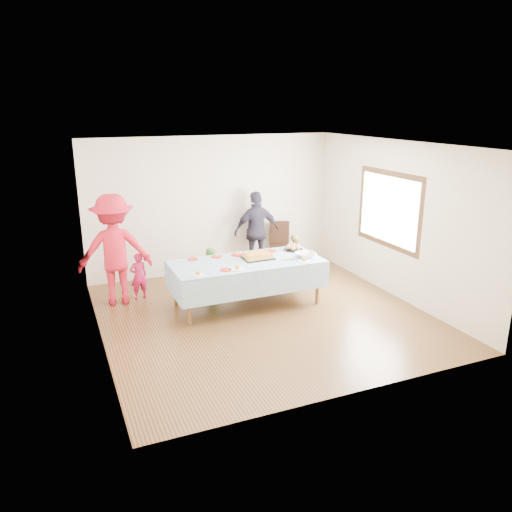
% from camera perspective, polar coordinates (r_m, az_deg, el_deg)
% --- Properties ---
extents(ground, '(5.00, 5.00, 0.00)m').
position_cam_1_polar(ground, '(8.11, 0.82, -6.75)').
color(ground, '#452B13').
rests_on(ground, ground).
extents(room_walls, '(5.04, 5.04, 2.72)m').
position_cam_1_polar(room_walls, '(7.60, 1.24, 5.65)').
color(room_walls, beige).
rests_on(room_walls, ground).
extents(party_table, '(2.50, 1.10, 0.78)m').
position_cam_1_polar(party_table, '(8.26, -1.08, -0.93)').
color(party_table, brown).
rests_on(party_table, ground).
extents(birthday_cake, '(0.51, 0.39, 0.09)m').
position_cam_1_polar(birthday_cake, '(8.37, 0.17, 0.01)').
color(birthday_cake, black).
rests_on(birthday_cake, party_table).
extents(rolls_tray, '(0.34, 0.34, 0.10)m').
position_cam_1_polar(rolls_tray, '(8.88, 4.28, 0.95)').
color(rolls_tray, black).
rests_on(rolls_tray, party_table).
extents(punch_bowl, '(0.34, 0.34, 0.08)m').
position_cam_1_polar(punch_bowl, '(8.48, 5.70, 0.13)').
color(punch_bowl, silver).
rests_on(punch_bowl, party_table).
extents(party_hat, '(0.09, 0.09, 0.15)m').
position_cam_1_polar(party_hat, '(9.05, 4.07, 1.47)').
color(party_hat, white).
rests_on(party_hat, party_table).
extents(fork_pile, '(0.24, 0.18, 0.07)m').
position_cam_1_polar(fork_pile, '(8.33, 3.78, -0.19)').
color(fork_pile, white).
rests_on(fork_pile, party_table).
extents(plate_red_far_a, '(0.18, 0.18, 0.01)m').
position_cam_1_polar(plate_red_far_a, '(8.39, -7.23, -0.35)').
color(plate_red_far_a, red).
rests_on(plate_red_far_a, party_table).
extents(plate_red_far_b, '(0.18, 0.18, 0.01)m').
position_cam_1_polar(plate_red_far_b, '(8.48, -4.51, -0.07)').
color(plate_red_far_b, red).
rests_on(plate_red_far_b, party_table).
extents(plate_red_far_c, '(0.20, 0.20, 0.01)m').
position_cam_1_polar(plate_red_far_c, '(8.56, -2.20, 0.12)').
color(plate_red_far_c, red).
rests_on(plate_red_far_c, party_table).
extents(plate_red_far_d, '(0.19, 0.19, 0.01)m').
position_cam_1_polar(plate_red_far_d, '(8.80, 1.73, 0.59)').
color(plate_red_far_d, red).
rests_on(plate_red_far_d, party_table).
extents(plate_red_near, '(0.18, 0.18, 0.01)m').
position_cam_1_polar(plate_red_near, '(7.80, -3.49, -1.59)').
color(plate_red_near, red).
rests_on(plate_red_near, party_table).
extents(plate_white_left, '(0.22, 0.22, 0.01)m').
position_cam_1_polar(plate_white_left, '(7.61, -6.68, -2.14)').
color(plate_white_left, white).
rests_on(plate_white_left, party_table).
extents(plate_white_mid, '(0.24, 0.24, 0.01)m').
position_cam_1_polar(plate_white_mid, '(7.82, -2.18, -1.50)').
color(plate_white_mid, white).
rests_on(plate_white_mid, party_table).
extents(plate_white_right, '(0.21, 0.21, 0.01)m').
position_cam_1_polar(plate_white_right, '(8.25, 5.55, -0.60)').
color(plate_white_right, white).
rests_on(plate_white_right, party_table).
extents(dining_chair, '(0.51, 0.51, 0.94)m').
position_cam_1_polar(dining_chair, '(10.38, 2.76, 1.63)').
color(dining_chair, black).
rests_on(dining_chair, ground).
extents(toddler_left, '(0.33, 0.24, 0.83)m').
position_cam_1_polar(toddler_left, '(8.87, -13.27, -2.25)').
color(toddler_left, '#C01850').
rests_on(toddler_left, ground).
extents(toddler_mid, '(0.41, 0.31, 0.75)m').
position_cam_1_polar(toddler_mid, '(9.24, -5.12, -1.31)').
color(toddler_mid, '#377426').
rests_on(toddler_mid, ground).
extents(toddler_right, '(0.48, 0.40, 0.91)m').
position_cam_1_polar(toddler_right, '(9.56, 4.24, -0.20)').
color(toddler_right, tan).
rests_on(toddler_right, ground).
extents(adult_left, '(1.26, 0.78, 1.88)m').
position_cam_1_polar(adult_left, '(8.63, -15.86, 0.67)').
color(adult_left, red).
rests_on(adult_left, ground).
extents(adult_right, '(0.96, 0.43, 1.62)m').
position_cam_1_polar(adult_right, '(10.08, 0.09, 2.86)').
color(adult_right, '#312D3E').
rests_on(adult_right, ground).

